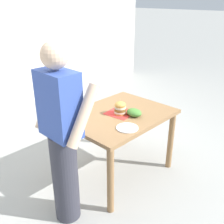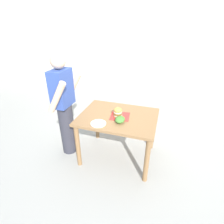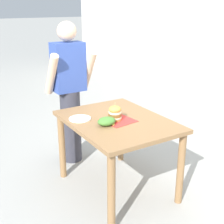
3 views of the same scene
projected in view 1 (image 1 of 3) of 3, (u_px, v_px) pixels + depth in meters
name	position (u px, v px, depth m)	size (l,w,h in m)	color
ground_plane	(118.00, 171.00, 3.24)	(80.00, 80.00, 0.00)	#9E9E99
patio_table	(118.00, 123.00, 2.97)	(0.90, 1.17, 0.78)	olive
serving_paper	(120.00, 113.00, 2.94)	(0.28, 0.28, 0.00)	red
sandwich	(120.00, 108.00, 2.88)	(0.13, 0.13, 0.18)	gold
pickle_spear	(130.00, 113.00, 2.90)	(0.02, 0.02, 0.09)	#8EA83D
side_plate_with_forks	(127.00, 128.00, 2.59)	(0.22, 0.22, 0.02)	white
side_salad	(134.00, 113.00, 2.85)	(0.18, 0.14, 0.08)	#477F33
diner_across_table	(62.00, 136.00, 2.24)	(0.55, 0.35, 1.69)	#33333D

